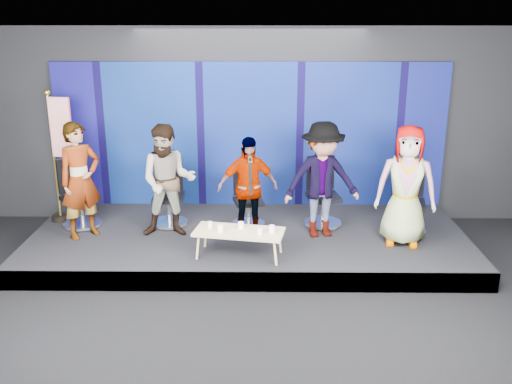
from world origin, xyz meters
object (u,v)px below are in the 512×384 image
panelist_a (80,180)px  chair_d (322,203)px  panelist_c (248,188)px  mug_c (241,225)px  chair_c (248,206)px  panelist_e (406,186)px  coffee_table (239,233)px  chair_a (79,204)px  panelist_d (322,180)px  mug_d (260,231)px  chair_e (407,210)px  mug_a (210,225)px  chair_b (169,203)px  mug_b (220,228)px  panelist_b (168,181)px  mug_e (272,229)px  flag_stand (60,154)px

panelist_a → chair_d: (3.85, 0.57, -0.55)m
panelist_c → mug_c: (-0.08, -0.69, -0.36)m
chair_c → mug_c: size_ratio=10.17×
panelist_e → chair_d: bearing=156.9°
coffee_table → mug_c: size_ratio=13.93×
chair_a → panelist_a: 0.75m
chair_d → coffee_table: 1.90m
panelist_d → chair_a: bearing=165.3°
mug_d → panelist_d: bearing=45.2°
chair_e → mug_a: size_ratio=13.58×
panelist_a → chair_b: bearing=-20.4°
chair_e → mug_b: bearing=-148.5°
panelist_e → mug_c: 2.56m
chair_d → mug_c: 1.82m
panelist_b → mug_b: panelist_b is taller
chair_b → panelist_b: size_ratio=0.62×
chair_b → mug_e: 2.20m
mug_e → mug_b: bearing=178.8°
coffee_table → mug_c: bearing=75.2°
chair_e → mug_c: bearing=-149.2°
chair_a → mug_e: size_ratio=11.00×
chair_c → mug_b: chair_c is taller
chair_a → chair_b: size_ratio=1.02×
chair_e → mug_a: bearing=-152.4°
mug_b → flag_stand: size_ratio=0.05×
chair_d → coffee_table: (-1.35, -1.33, -0.01)m
panelist_b → flag_stand: bearing=159.7°
flag_stand → panelist_c: bearing=-4.4°
chair_d → chair_a: bearing=172.4°
panelist_a → mug_b: (2.23, -0.81, -0.47)m
chair_e → mug_e: size_ratio=11.07×
mug_d → coffee_table: bearing=154.1°
chair_e → mug_d: chair_e is taller
panelist_b → panelist_c: 1.25m
mug_a → chair_c: bearing=65.4°
panelist_a → panelist_d: same height
panelist_b → chair_e: (3.83, 0.18, -0.52)m
panelist_a → panelist_e: size_ratio=0.99×
chair_e → mug_c: chair_e is taller
chair_d → mug_c: chair_d is taller
panelist_d → chair_e: bearing=-2.5°
panelist_c → panelist_d: bearing=-10.5°
mug_b → chair_e: bearing=19.5°
panelist_a → chair_e: (5.19, 0.23, -0.54)m
chair_b → panelist_c: panelist_c is taller
chair_c → mug_d: 1.44m
chair_c → coffee_table: chair_c is taller
chair_c → panelist_d: bearing=-34.0°
panelist_a → chair_d: 3.93m
panelist_c → flag_stand: size_ratio=0.72×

